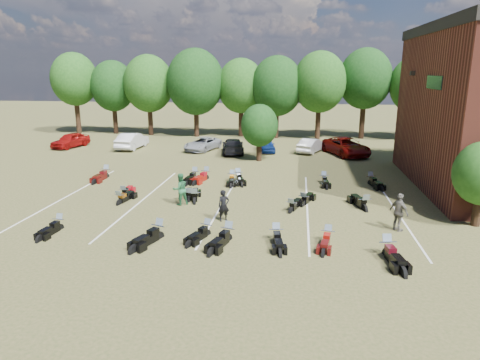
% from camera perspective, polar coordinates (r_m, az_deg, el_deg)
% --- Properties ---
extents(ground, '(160.00, 160.00, 0.00)m').
position_cam_1_polar(ground, '(22.55, 3.94, -5.67)').
color(ground, brown).
rests_on(ground, ground).
extents(car_0, '(2.75, 4.68, 1.49)m').
position_cam_1_polar(car_0, '(47.17, -21.67, 4.95)').
color(car_0, maroon).
rests_on(car_0, ground).
extents(car_1, '(1.87, 4.93, 1.61)m').
position_cam_1_polar(car_1, '(44.61, -14.19, 5.11)').
color(car_1, silver).
rests_on(car_1, ground).
extents(car_2, '(3.47, 5.10, 1.30)m').
position_cam_1_polar(car_2, '(42.46, -5.01, 4.83)').
color(car_2, '#93969B').
rests_on(car_2, ground).
extents(car_3, '(2.79, 5.15, 1.42)m').
position_cam_1_polar(car_3, '(40.80, -0.94, 4.57)').
color(car_3, black).
rests_on(car_3, ground).
extents(car_4, '(2.18, 3.99, 1.29)m').
position_cam_1_polar(car_4, '(41.77, 3.50, 4.69)').
color(car_4, navy).
rests_on(car_4, ground).
extents(car_5, '(2.85, 4.38, 1.36)m').
position_cam_1_polar(car_5, '(41.83, 9.46, 4.58)').
color(car_5, beige).
rests_on(car_5, ground).
extents(car_6, '(4.66, 6.37, 1.61)m').
position_cam_1_polar(car_6, '(41.12, 13.98, 4.35)').
color(car_6, '#5B0705').
rests_on(car_6, ground).
extents(car_7, '(2.67, 4.65, 1.27)m').
position_cam_1_polar(car_7, '(43.13, 26.84, 3.44)').
color(car_7, '#343438').
rests_on(car_7, ground).
extents(person_black, '(0.73, 0.64, 1.68)m').
position_cam_1_polar(person_black, '(22.49, -2.19, -3.44)').
color(person_black, black).
rests_on(person_black, ground).
extents(person_green, '(1.17, 1.13, 1.91)m').
position_cam_1_polar(person_green, '(25.36, -7.98, -1.21)').
color(person_green, '#246239').
rests_on(person_green, ground).
extents(person_grey, '(1.03, 1.20, 1.93)m').
position_cam_1_polar(person_grey, '(22.48, 20.44, -4.05)').
color(person_grey, '#605C52').
rests_on(person_grey, ground).
extents(motorcycle_0, '(0.83, 2.12, 1.15)m').
position_cam_1_polar(motorcycle_0, '(23.32, -22.92, -6.14)').
color(motorcycle_0, black).
rests_on(motorcycle_0, ground).
extents(motorcycle_1, '(1.55, 2.56, 1.36)m').
position_cam_1_polar(motorcycle_1, '(20.79, -10.79, -7.70)').
color(motorcycle_1, black).
rests_on(motorcycle_1, ground).
extents(motorcycle_2, '(1.33, 2.19, 1.16)m').
position_cam_1_polar(motorcycle_2, '(20.86, -4.47, -7.40)').
color(motorcycle_2, black).
rests_on(motorcycle_2, ground).
extents(motorcycle_3, '(1.03, 2.27, 1.22)m').
position_cam_1_polar(motorcycle_3, '(20.22, 4.83, -8.14)').
color(motorcycle_3, black).
rests_on(motorcycle_3, ground).
extents(motorcycle_4, '(1.36, 2.47, 1.31)m').
position_cam_1_polar(motorcycle_4, '(20.17, -1.63, -8.14)').
color(motorcycle_4, black).
rests_on(motorcycle_4, ground).
extents(motorcycle_5, '(1.17, 2.53, 1.35)m').
position_cam_1_polar(motorcycle_5, '(19.66, 18.93, -9.61)').
color(motorcycle_5, black).
rests_on(motorcycle_5, ground).
extents(motorcycle_6, '(1.02, 2.18, 1.17)m').
position_cam_1_polar(motorcycle_6, '(20.43, 11.57, -8.15)').
color(motorcycle_6, '#430A09').
rests_on(motorcycle_6, ground).
extents(motorcycle_7, '(0.81, 2.10, 1.15)m').
position_cam_1_polar(motorcycle_7, '(27.63, -15.19, -2.33)').
color(motorcycle_7, '#9E0B17').
rests_on(motorcycle_7, ground).
extents(motorcycle_8, '(1.01, 2.21, 1.19)m').
position_cam_1_polar(motorcycle_8, '(26.44, -15.74, -3.13)').
color(motorcycle_8, black).
rests_on(motorcycle_8, ground).
extents(motorcycle_9, '(1.13, 2.21, 1.18)m').
position_cam_1_polar(motorcycle_9, '(26.26, -6.83, -2.79)').
color(motorcycle_9, black).
rests_on(motorcycle_9, ground).
extents(motorcycle_10, '(1.20, 2.46, 1.31)m').
position_cam_1_polar(motorcycle_10, '(25.81, -6.07, -3.08)').
color(motorcycle_10, black).
rests_on(motorcycle_10, ground).
extents(motorcycle_11, '(1.28, 2.21, 1.17)m').
position_cam_1_polar(motorcycle_11, '(24.22, 6.82, -4.29)').
color(motorcycle_11, black).
rests_on(motorcycle_11, ground).
extents(motorcycle_12, '(1.40, 2.56, 1.36)m').
position_cam_1_polar(motorcycle_12, '(25.35, 16.24, -3.93)').
color(motorcycle_12, black).
rests_on(motorcycle_12, ground).
extents(motorcycle_13, '(1.31, 2.22, 1.18)m').
position_cam_1_polar(motorcycle_13, '(25.47, 8.45, -3.40)').
color(motorcycle_13, black).
rests_on(motorcycle_13, ground).
extents(motorcycle_14, '(0.87, 2.46, 1.35)m').
position_cam_1_polar(motorcycle_14, '(33.07, -17.40, 0.27)').
color(motorcycle_14, '#440B09').
rests_on(motorcycle_14, ground).
extents(motorcycle_15, '(1.33, 2.47, 1.31)m').
position_cam_1_polar(motorcycle_15, '(31.22, -4.55, 0.07)').
color(motorcycle_15, maroon).
rests_on(motorcycle_15, ground).
extents(motorcycle_16, '(0.97, 2.38, 1.29)m').
position_cam_1_polar(motorcycle_16, '(31.23, -6.08, 0.04)').
color(motorcycle_16, black).
rests_on(motorcycle_16, ground).
extents(motorcycle_17, '(0.90, 2.20, 1.19)m').
position_cam_1_polar(motorcycle_17, '(30.48, -1.06, -0.24)').
color(motorcycle_17, black).
rests_on(motorcycle_17, ground).
extents(motorcycle_18, '(1.33, 2.36, 1.26)m').
position_cam_1_polar(motorcycle_18, '(30.79, -0.25, -0.09)').
color(motorcycle_18, black).
rests_on(motorcycle_18, ground).
extents(motorcycle_19, '(0.83, 2.14, 1.17)m').
position_cam_1_polar(motorcycle_19, '(30.68, 11.09, -0.42)').
color(motorcycle_19, black).
rests_on(motorcycle_19, ground).
extents(motorcycle_20, '(1.32, 2.34, 1.24)m').
position_cam_1_polar(motorcycle_20, '(31.11, 16.99, -0.58)').
color(motorcycle_20, black).
rests_on(motorcycle_20, ground).
extents(tree_line, '(56.00, 6.00, 9.79)m').
position_cam_1_polar(tree_line, '(50.19, 5.28, 12.82)').
color(tree_line, black).
rests_on(tree_line, ground).
extents(young_tree_midfield, '(3.20, 3.20, 4.70)m').
position_cam_1_polar(young_tree_midfield, '(37.07, 2.60, 7.27)').
color(young_tree_midfield, black).
rests_on(young_tree_midfield, ground).
extents(parking_lines, '(20.10, 14.00, 0.01)m').
position_cam_1_polar(parking_lines, '(25.71, -2.28, -3.06)').
color(parking_lines, silver).
rests_on(parking_lines, ground).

